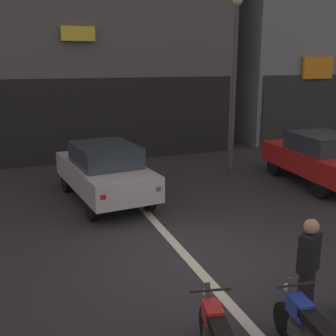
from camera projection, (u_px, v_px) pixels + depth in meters
name	position (u px, v px, depth m)	size (l,w,h in m)	color
ground_plane	(191.00, 261.00, 8.27)	(120.00, 120.00, 0.00)	#2B2B30
lane_centre_line	(118.00, 181.00, 13.72)	(0.20, 18.00, 0.01)	silver
car_silver_crossing_near	(105.00, 170.00, 11.63)	(2.21, 4.27, 1.64)	black
car_red_parked_kerbside	(319.00, 157.00, 13.25)	(2.05, 4.21, 1.64)	black
street_lamp	(235.00, 65.00, 14.27)	(0.36, 0.36, 5.95)	#47474C
motorcycle_blue_row_left_mid	(307.00, 333.00, 5.38)	(0.55, 1.67, 0.98)	black
person_by_motorcycles	(307.00, 271.00, 6.13)	(0.42, 0.38, 1.67)	#23232D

